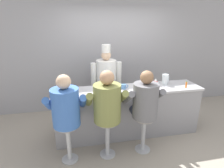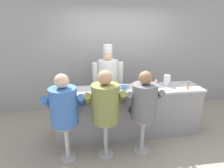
% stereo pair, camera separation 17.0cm
% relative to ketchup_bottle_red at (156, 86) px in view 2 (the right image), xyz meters
% --- Properties ---
extents(ground_plane, '(20.00, 20.00, 0.00)m').
position_rel_ketchup_bottle_red_xyz_m(ground_plane, '(-0.43, -0.08, -1.06)').
color(ground_plane, '#9E9384').
extents(wall_back, '(10.00, 0.06, 2.70)m').
position_rel_ketchup_bottle_red_xyz_m(wall_back, '(-0.43, 1.59, 0.29)').
color(wall_back, '#99999E').
rests_on(wall_back, ground_plane).
extents(diner_counter, '(2.80, 0.60, 0.95)m').
position_rel_ketchup_bottle_red_xyz_m(diner_counter, '(-0.43, 0.22, -0.59)').
color(diner_counter, gray).
rests_on(diner_counter, ground_plane).
extents(ketchup_bottle_red, '(0.06, 0.06, 0.24)m').
position_rel_ketchup_bottle_red_xyz_m(ketchup_bottle_red, '(0.00, 0.00, 0.00)').
color(ketchup_bottle_red, red).
rests_on(ketchup_bottle_red, diner_counter).
extents(mustard_bottle_yellow, '(0.06, 0.06, 0.20)m').
position_rel_ketchup_bottle_red_xyz_m(mustard_bottle_yellow, '(-0.15, 0.17, -0.02)').
color(mustard_bottle_yellow, yellow).
rests_on(mustard_bottle_yellow, diner_counter).
extents(hot_sauce_bottle_orange, '(0.03, 0.03, 0.12)m').
position_rel_ketchup_bottle_red_xyz_m(hot_sauce_bottle_orange, '(0.64, 0.04, -0.05)').
color(hot_sauce_bottle_orange, orange).
rests_on(hot_sauce_bottle_orange, diner_counter).
extents(water_pitcher_clear, '(0.14, 0.12, 0.21)m').
position_rel_ketchup_bottle_red_xyz_m(water_pitcher_clear, '(0.34, 0.30, -0.01)').
color(water_pitcher_clear, silver).
rests_on(water_pitcher_clear, diner_counter).
extents(breakfast_plate, '(0.22, 0.22, 0.04)m').
position_rel_ketchup_bottle_red_xyz_m(breakfast_plate, '(-1.52, 0.05, -0.10)').
color(breakfast_plate, white).
rests_on(breakfast_plate, diner_counter).
extents(cereal_bowl, '(0.16, 0.16, 0.05)m').
position_rel_ketchup_bottle_red_xyz_m(cereal_bowl, '(-1.67, 0.20, -0.08)').
color(cereal_bowl, '#B24C47').
rests_on(cereal_bowl, diner_counter).
extents(coffee_mug_blue, '(0.14, 0.09, 0.09)m').
position_rel_ketchup_bottle_red_xyz_m(coffee_mug_blue, '(-0.53, 0.22, -0.07)').
color(coffee_mug_blue, '#4C7AB2').
rests_on(coffee_mug_blue, diner_counter).
extents(napkin_dispenser_chrome, '(0.11, 0.06, 0.14)m').
position_rel_ketchup_bottle_red_xyz_m(napkin_dispenser_chrome, '(-0.68, 0.09, -0.04)').
color(napkin_dispenser_chrome, silver).
rests_on(napkin_dispenser_chrome, diner_counter).
extents(diner_seated_blue, '(0.63, 0.62, 1.44)m').
position_rel_ketchup_bottle_red_xyz_m(diner_seated_blue, '(-1.57, -0.32, -0.16)').
color(diner_seated_blue, '#B2B5BA').
rests_on(diner_seated_blue, ground_plane).
extents(diner_seated_olive, '(0.65, 0.64, 1.47)m').
position_rel_ketchup_bottle_red_xyz_m(diner_seated_olive, '(-0.95, -0.32, -0.15)').
color(diner_seated_olive, '#B2B5BA').
rests_on(diner_seated_olive, ground_plane).
extents(diner_seated_grey, '(0.62, 0.61, 1.44)m').
position_rel_ketchup_bottle_red_xyz_m(diner_seated_grey, '(-0.32, -0.32, -0.17)').
color(diner_seated_grey, '#B2B5BA').
rests_on(diner_seated_grey, ground_plane).
extents(cook_in_whites_near, '(0.66, 0.43, 1.70)m').
position_rel_ketchup_bottle_red_xyz_m(cook_in_whites_near, '(-0.74, 0.87, -0.13)').
color(cook_in_whites_near, '#232328').
rests_on(cook_in_whites_near, ground_plane).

